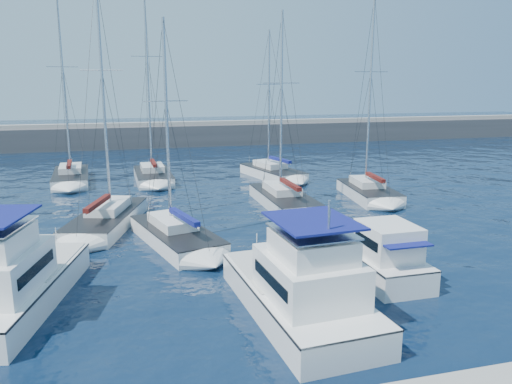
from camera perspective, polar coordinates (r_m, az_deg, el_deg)
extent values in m
plane|color=black|center=(23.81, -3.17, -10.28)|extent=(220.00, 220.00, 0.00)
cube|color=#424244|center=(74.09, -11.47, 5.94)|extent=(160.00, 6.00, 4.00)
cube|color=gray|center=(73.88, -11.55, 7.64)|extent=(160.00, 1.20, 0.50)
cube|color=white|center=(23.65, -25.85, -10.70)|extent=(5.52, 9.77, 1.60)
cube|color=#262628|center=(23.38, -26.03, -9.00)|extent=(5.59, 9.79, 0.08)
cube|color=white|center=(20.84, 4.66, -12.56)|extent=(4.30, 9.35, 1.60)
cube|color=#262628|center=(20.53, 4.70, -10.67)|extent=(4.38, 9.35, 0.08)
cube|color=white|center=(19.27, 6.08, -9.56)|extent=(3.41, 4.43, 1.60)
cube|color=black|center=(19.24, 6.09, -9.34)|extent=(3.42, 3.59, 0.45)
cube|color=white|center=(18.67, 6.43, -6.22)|extent=(2.70, 3.12, 0.90)
cube|color=navy|center=(18.37, 6.50, -3.26)|extent=(3.04, 3.57, 0.08)
cube|color=white|center=(25.14, 13.86, -8.39)|extent=(2.71, 5.89, 1.60)
cube|color=#262628|center=(24.89, 13.95, -6.78)|extent=(2.76, 5.89, 0.08)
cube|color=white|center=(24.04, 14.88, -5.39)|extent=(2.29, 2.73, 1.60)
cube|color=black|center=(24.01, 14.89, -5.21)|extent=(2.33, 2.19, 0.45)
cube|color=navy|center=(23.07, 16.26, -5.45)|extent=(2.15, 1.80, 0.07)
cube|color=silver|center=(33.66, -16.67, -3.37)|extent=(5.44, 9.37, 1.30)
cube|color=#262628|center=(33.50, -16.74, -2.33)|extent=(5.49, 9.39, 0.06)
cube|color=silver|center=(33.93, -16.48, -1.57)|extent=(2.99, 4.28, 0.55)
cylinder|color=silver|center=(33.30, -17.08, 10.73)|extent=(0.18, 0.18, 14.06)
cylinder|color=silver|center=(32.07, -17.58, -1.44)|extent=(1.40, 4.29, 0.12)
cube|color=#4D130F|center=(31.94, -17.66, -1.22)|extent=(1.49, 3.93, 0.28)
cube|color=white|center=(29.31, -9.10, -5.34)|extent=(4.95, 8.55, 1.30)
cube|color=#262628|center=(29.13, -9.14, -4.16)|extent=(5.00, 8.56, 0.06)
cube|color=white|center=(29.49, -9.52, -3.32)|extent=(2.76, 3.90, 0.55)
cylinder|color=silver|center=(28.76, -10.16, 7.98)|extent=(0.18, 0.18, 11.16)
cylinder|color=silver|center=(27.80, -8.29, -3.08)|extent=(1.19, 3.92, 0.12)
cube|color=navy|center=(27.67, -8.23, -2.83)|extent=(1.31, 3.59, 0.28)
cube|color=silver|center=(37.72, 3.19, -1.15)|extent=(3.17, 8.71, 1.30)
cube|color=#262628|center=(37.57, 3.20, -0.22)|extent=(3.23, 8.71, 0.06)
cube|color=silver|center=(38.01, 2.95, 0.43)|extent=(2.04, 3.82, 0.55)
cylinder|color=silver|center=(37.49, 2.91, 10.40)|extent=(0.18, 0.18, 12.75)
cylinder|color=silver|center=(36.18, 3.87, 0.68)|extent=(0.15, 4.35, 0.12)
cube|color=#4D130F|center=(36.06, 3.93, 0.89)|extent=(0.38, 3.91, 0.28)
cube|color=silver|center=(41.14, 12.73, -0.29)|extent=(3.85, 7.76, 1.30)
cube|color=#262628|center=(41.01, 12.77, 0.57)|extent=(3.91, 7.77, 0.06)
cube|color=silver|center=(41.37, 12.56, 1.14)|extent=(2.32, 3.47, 0.55)
cylinder|color=silver|center=(40.86, 12.91, 11.28)|extent=(0.18, 0.18, 14.17)
cylinder|color=silver|center=(39.82, 13.40, 1.46)|extent=(0.55, 3.72, 0.12)
cube|color=#4D130F|center=(39.70, 13.46, 1.65)|extent=(0.74, 3.38, 0.28)
cube|color=white|center=(49.47, -20.37, 1.37)|extent=(3.49, 8.87, 1.30)
cube|color=#262628|center=(49.36, -20.43, 2.09)|extent=(3.55, 8.87, 0.06)
cube|color=white|center=(49.84, -20.44, 2.56)|extent=(2.16, 3.91, 0.55)
cylinder|color=silver|center=(49.52, -21.12, 11.47)|extent=(0.18, 0.18, 15.08)
cylinder|color=silver|center=(47.93, -20.56, 2.84)|extent=(0.37, 4.35, 0.12)
cube|color=#4D130F|center=(47.81, -20.58, 3.00)|extent=(0.57, 3.93, 0.28)
cube|color=silver|center=(47.80, -11.68, 1.54)|extent=(3.33, 7.85, 1.30)
cube|color=#262628|center=(47.69, -11.71, 2.28)|extent=(3.39, 7.85, 0.06)
cube|color=silver|center=(48.11, -11.78, 2.75)|extent=(2.11, 3.45, 0.55)
cylinder|color=silver|center=(47.74, -12.27, 12.93)|extent=(0.18, 0.18, 16.62)
cylinder|color=silver|center=(46.40, -11.63, 3.09)|extent=(0.23, 3.88, 0.12)
cube|color=#4D130F|center=(46.28, -11.62, 3.26)|extent=(0.45, 3.50, 0.28)
cube|color=white|center=(48.72, 1.91, 2.00)|extent=(4.84, 8.59, 1.30)
cube|color=#262628|center=(48.61, 1.91, 2.73)|extent=(4.89, 8.61, 0.06)
cube|color=white|center=(48.99, 1.61, 3.19)|extent=(2.74, 3.91, 0.55)
cylinder|color=silver|center=(48.62, 1.48, 10.75)|extent=(0.18, 0.18, 12.48)
cylinder|color=silver|center=(47.44, 2.67, 3.54)|extent=(1.08, 3.97, 0.12)
cube|color=navy|center=(47.33, 2.73, 3.70)|extent=(1.20, 3.63, 0.28)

